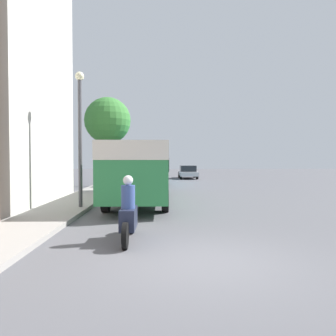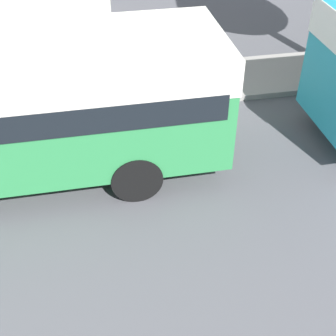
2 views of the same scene
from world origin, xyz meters
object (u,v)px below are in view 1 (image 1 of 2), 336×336
(bus_following, at_px, (153,161))
(pedestrian_near_curb, at_px, (121,169))
(motorcycle_behind_lead, at_px, (128,215))
(bus_lead, at_px, (140,165))
(car_crossing, at_px, (188,172))

(bus_following, height_order, pedestrian_near_curb, bus_following)
(motorcycle_behind_lead, distance_m, pedestrian_near_curb, 26.00)
(bus_lead, relative_size, pedestrian_near_curb, 5.69)
(bus_following, relative_size, car_crossing, 2.29)
(bus_lead, bearing_deg, bus_following, 88.87)
(bus_following, bearing_deg, pedestrian_near_curb, 121.99)
(motorcycle_behind_lead, height_order, car_crossing, motorcycle_behind_lead)
(motorcycle_behind_lead, relative_size, car_crossing, 0.49)
(bus_following, xyz_separation_m, car_crossing, (3.58, 6.32, -1.21))
(car_crossing, relative_size, pedestrian_near_curb, 2.64)
(bus_lead, height_order, bus_following, bus_following)
(motorcycle_behind_lead, bearing_deg, bus_following, 89.86)
(pedestrian_near_curb, bearing_deg, bus_following, -58.01)
(bus_following, xyz_separation_m, pedestrian_near_curb, (-3.50, 5.60, -0.90))
(pedestrian_near_curb, bearing_deg, bus_lead, -79.81)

